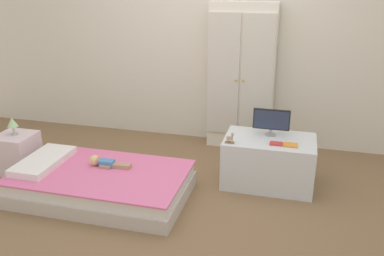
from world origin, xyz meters
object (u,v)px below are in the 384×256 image
bed (101,183)px  nightstand (17,153)px  tv_stand (269,161)px  wardrobe (241,77)px  book_orange (291,145)px  doll (103,162)px  book_red (276,144)px  rocking_horse_toy (230,138)px  tv_monitor (271,120)px  table_lamp (12,123)px

bed → nightstand: 1.08m
tv_stand → wardrobe: bearing=115.4°
wardrobe → book_orange: (0.60, -0.98, -0.35)m
doll → book_red: 1.58m
doll → tv_stand: bearing=19.2°
tv_stand → book_red: 0.27m
rocking_horse_toy → book_red: bearing=10.8°
bed → book_orange: (1.61, 0.50, 0.35)m
tv_stand → tv_monitor: bearing=93.3°
bed → book_orange: book_orange is taller
nightstand → bed: bearing=-13.5°
tv_monitor → tv_stand: bearing=-86.7°
wardrobe → rocking_horse_toy: bearing=-86.2°
nightstand → table_lamp: 0.32m
table_lamp → wardrobe: (2.06, 1.23, 0.30)m
tv_stand → book_orange: 0.32m
bed → book_red: book_red is taller
table_lamp → tv_monitor: size_ratio=0.54×
rocking_horse_toy → book_red: 0.41m
tv_monitor → table_lamp: bearing=-169.5°
tv_monitor → book_red: tv_monitor is taller
doll → rocking_horse_toy: bearing=15.6°
bed → nightstand: bearing=166.5°
table_lamp → book_orange: (2.66, 0.24, -0.05)m
table_lamp → rocking_horse_toy: 2.14m
tv_stand → rocking_horse_toy: bearing=-150.0°
table_lamp → book_red: 2.55m
wardrobe → tv_monitor: wardrobe is taller
tv_monitor → rocking_horse_toy: 0.45m
nightstand → tv_monitor: tv_monitor is taller
nightstand → wardrobe: size_ratio=0.24×
doll → book_orange: (1.64, 0.39, 0.19)m
doll → table_lamp: (-1.02, 0.14, 0.23)m
bed → table_lamp: bearing=166.5°
tv_monitor → book_orange: size_ratio=2.78×
nightstand → table_lamp: bearing=0.0°
book_orange → bed: bearing=-162.9°
bed → doll: bearing=104.9°
doll → table_lamp: 1.05m
tv_stand → book_red: bearing=-62.5°
table_lamp → bed: bearing=-13.5°
nightstand → tv_monitor: size_ratio=1.14×
wardrobe → book_orange: bearing=-58.7°
bed → tv_monitor: bearing=26.4°
rocking_horse_toy → book_orange: rocking_horse_toy is taller
bed → nightstand: (-1.05, 0.25, 0.08)m
wardrobe → tv_stand: wardrobe is taller
bed → nightstand: nightstand is taller
book_orange → wardrobe: bearing=121.3°
doll → wardrobe: bearing=52.6°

